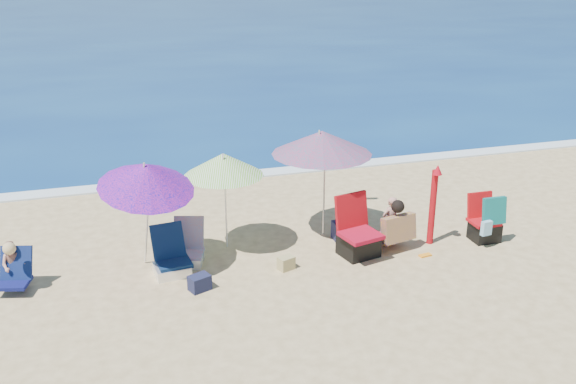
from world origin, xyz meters
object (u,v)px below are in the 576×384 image
object	(u,v)px
camp_chair_right	(485,224)
chair_navy	(171,261)
person_left	(14,266)
umbrella_turquoise	(322,143)
camp_chair_left	(358,238)
umbrella_striped	(223,165)
chair_rainbow	(188,252)
furled_umbrella	(433,200)
umbrella_blue	(147,176)
person_center	(393,224)

from	to	relation	value
camp_chair_right	chair_navy	bearing A→B (deg)	175.96
person_left	umbrella_turquoise	bearing A→B (deg)	5.63
camp_chair_left	person_left	distance (m)	5.47
chair_navy	umbrella_striped	bearing A→B (deg)	29.34
chair_rainbow	furled_umbrella	bearing A→B (deg)	-6.97
umbrella_blue	camp_chair_right	size ratio (longest dim) A/B	2.29
camp_chair_left	person_center	world-z (taller)	camp_chair_left
camp_chair_right	umbrella_striped	bearing A→B (deg)	167.98
umbrella_blue	person_left	bearing A→B (deg)	177.00
umbrella_striped	furled_umbrella	size ratio (longest dim) A/B	1.18
umbrella_striped	person_center	size ratio (longest dim) A/B	1.91
furled_umbrella	person_left	world-z (taller)	furled_umbrella
umbrella_blue	chair_navy	distance (m)	1.49
umbrella_turquoise	chair_rainbow	size ratio (longest dim) A/B	2.93
person_center	person_left	world-z (taller)	person_center
furled_umbrella	person_left	distance (m)	6.90
umbrella_striped	person_left	bearing A→B (deg)	-172.72
umbrella_blue	person_left	world-z (taller)	umbrella_blue
chair_navy	person_left	size ratio (longest dim) A/B	0.86
chair_rainbow	person_left	xyz separation A→B (m)	(-2.65, -0.15, 0.20)
furled_umbrella	chair_rainbow	world-z (taller)	furled_umbrella
umbrella_blue	person_center	distance (m)	4.25
furled_umbrella	camp_chair_left	size ratio (longest dim) A/B	1.41
umbrella_turquoise	umbrella_striped	bearing A→B (deg)	-177.55
person_center	umbrella_striped	bearing A→B (deg)	164.72
umbrella_turquoise	person_center	world-z (taller)	umbrella_turquoise
umbrella_striped	chair_rainbow	distance (m)	1.57
chair_rainbow	camp_chair_right	size ratio (longest dim) A/B	0.85
chair_navy	person_center	size ratio (longest dim) A/B	0.80
umbrella_turquoise	furled_umbrella	xyz separation A→B (m)	(1.76, -0.87, -0.94)
chair_rainbow	person_center	size ratio (longest dim) A/B	0.80
umbrella_blue	camp_chair_left	bearing A→B (deg)	-5.34
umbrella_striped	chair_rainbow	world-z (taller)	umbrella_striped
camp_chair_left	umbrella_blue	bearing A→B (deg)	174.66
umbrella_turquoise	person_left	size ratio (longest dim) A/B	2.54
umbrella_striped	person_left	distance (m)	3.58
camp_chair_left	person_left	bearing A→B (deg)	175.55
person_center	person_left	xyz separation A→B (m)	(-6.15, 0.33, -0.06)
camp_chair_left	person_center	size ratio (longest dim) A/B	1.15
chair_rainbow	camp_chair_left	world-z (taller)	camp_chair_left
umbrella_striped	chair_rainbow	xyz separation A→B (m)	(-0.71, -0.28, -1.37)
umbrella_blue	person_left	size ratio (longest dim) A/B	2.35
umbrella_striped	furled_umbrella	distance (m)	3.67
chair_rainbow	camp_chair_left	size ratio (longest dim) A/B	0.70
chair_navy	camp_chair_right	size ratio (longest dim) A/B	0.84
umbrella_striped	furled_umbrella	xyz separation A→B (m)	(3.51, -0.79, -0.73)
chair_navy	person_left	world-z (taller)	person_left
umbrella_turquoise	chair_navy	bearing A→B (deg)	-166.89
umbrella_striped	person_left	world-z (taller)	umbrella_striped
furled_umbrella	chair_rainbow	bearing A→B (deg)	173.03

